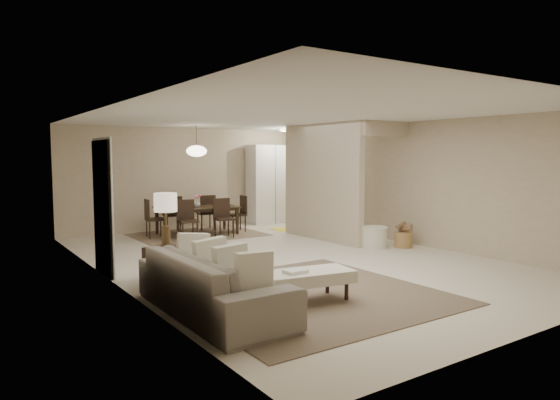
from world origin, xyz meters
TOP-DOWN VIEW (x-y plane):
  - floor at (0.00, 0.00)m, footprint 9.00×9.00m
  - ceiling at (0.00, 0.00)m, footprint 9.00×9.00m
  - back_wall at (0.00, 4.50)m, footprint 6.00×0.00m
  - left_wall at (-3.00, 0.00)m, footprint 0.00×9.00m
  - right_wall at (3.00, 0.00)m, footprint 0.00×9.00m
  - partition at (1.80, 1.25)m, footprint 0.15×2.50m
  - doorway at (-2.97, 0.60)m, footprint 0.04×0.90m
  - pantry_cabinet at (2.35, 4.15)m, footprint 1.20×0.55m
  - flush_light at (2.30, 3.20)m, footprint 0.44×0.44m
  - living_rug at (-1.11, -2.06)m, footprint 3.20×3.20m
  - sofa at (-2.45, -2.06)m, footprint 2.37×0.94m
  - ottoman_bench at (-1.31, -2.36)m, footprint 1.19×0.69m
  - side_table at (-2.40, -0.52)m, footprint 0.61×0.61m
  - table_lamp at (-2.40, -0.52)m, footprint 0.32×0.32m
  - round_pouf at (2.06, -0.10)m, footprint 0.53×0.53m
  - wicker_basket at (2.54, -0.41)m, footprint 0.36×0.36m
  - dining_rug at (-0.15, 3.35)m, footprint 2.80×2.10m
  - dining_table at (-0.15, 3.35)m, footprint 1.95×1.24m
  - dining_chairs at (-0.15, 3.35)m, footprint 2.35×1.82m
  - vase at (-0.15, 3.35)m, footprint 0.16×0.16m
  - yellow_mat at (2.20, 2.89)m, footprint 1.01×0.62m
  - pendant_light at (-0.15, 3.35)m, footprint 0.46×0.46m

SIDE VIEW (x-z plane):
  - floor at x=0.00m, z-range 0.00..0.00m
  - living_rug at x=-1.11m, z-range 0.00..0.01m
  - dining_rug at x=-0.15m, z-range 0.00..0.01m
  - yellow_mat at x=2.20m, z-range 0.00..0.01m
  - wicker_basket at x=2.54m, z-range 0.00..0.30m
  - round_pouf at x=2.06m, z-range 0.00..0.41m
  - side_table at x=-2.40m, z-range 0.00..0.53m
  - ottoman_bench at x=-1.31m, z-range 0.12..0.52m
  - dining_table at x=-0.15m, z-range 0.00..0.64m
  - sofa at x=-2.45m, z-range 0.00..0.69m
  - dining_chairs at x=-0.15m, z-range 0.00..0.87m
  - vase at x=-0.15m, z-range 0.64..0.79m
  - doorway at x=-2.97m, z-range 0.00..2.04m
  - pantry_cabinet at x=2.35m, z-range 0.00..2.10m
  - table_lamp at x=-2.40m, z-range 0.71..1.47m
  - back_wall at x=0.00m, z-range -1.75..4.25m
  - left_wall at x=-3.00m, z-range -3.25..5.75m
  - right_wall at x=3.00m, z-range -3.25..5.75m
  - partition at x=1.80m, z-range 0.00..2.50m
  - pendant_light at x=-0.15m, z-range 1.57..2.27m
  - flush_light at x=2.30m, z-range 2.44..2.48m
  - ceiling at x=0.00m, z-range 2.50..2.50m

